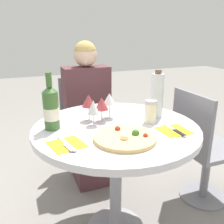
# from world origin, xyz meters

# --- Properties ---
(dining_table) EXTENTS (0.93, 0.93, 0.72)m
(dining_table) POSITION_xyz_m (0.00, 0.00, 0.61)
(dining_table) COLOR gray
(dining_table) RESTS_ON ground_plane
(chair_behind_diner) EXTENTS (0.40, 0.40, 0.84)m
(chair_behind_diner) POSITION_xyz_m (0.04, 0.81, 0.41)
(chair_behind_diner) COLOR slate
(chair_behind_diner) RESTS_ON ground_plane
(seated_diner) EXTENTS (0.38, 0.40, 1.16)m
(seated_diner) POSITION_xyz_m (0.04, 0.68, 0.52)
(seated_diner) COLOR #512D33
(seated_diner) RESTS_ON ground_plane
(chair_empty_side) EXTENTS (0.40, 0.40, 0.84)m
(chair_empty_side) POSITION_xyz_m (0.70, 0.06, 0.41)
(chair_empty_side) COLOR slate
(chair_empty_side) RESTS_ON ground_plane
(pizza_large) EXTENTS (0.31, 0.31, 0.05)m
(pizza_large) POSITION_xyz_m (-0.03, -0.19, 0.73)
(pizza_large) COLOR #DBB26B
(pizza_large) RESTS_ON dining_table
(wine_bottle) EXTENTS (0.08, 0.08, 0.31)m
(wine_bottle) POSITION_xyz_m (-0.34, 0.09, 0.84)
(wine_bottle) COLOR #38602D
(wine_bottle) RESTS_ON dining_table
(tall_carafe) EXTENTS (0.08, 0.08, 0.29)m
(tall_carafe) POSITION_xyz_m (0.29, 0.05, 0.86)
(tall_carafe) COLOR silver
(tall_carafe) RESTS_ON dining_table
(sugar_shaker) EXTENTS (0.07, 0.07, 0.13)m
(sugar_shaker) POSITION_xyz_m (0.20, -0.03, 0.79)
(sugar_shaker) COLOR silver
(sugar_shaker) RESTS_ON dining_table
(wine_glass_front_left) EXTENTS (0.07, 0.07, 0.15)m
(wine_glass_front_left) POSITION_xyz_m (-0.11, 0.05, 0.83)
(wine_glass_front_left) COLOR silver
(wine_glass_front_left) RESTS_ON dining_table
(wine_glass_center) EXTENTS (0.08, 0.08, 0.15)m
(wine_glass_center) POSITION_xyz_m (-0.05, 0.10, 0.83)
(wine_glass_center) COLOR silver
(wine_glass_center) RESTS_ON dining_table
(wine_glass_back_right) EXTENTS (0.08, 0.08, 0.15)m
(wine_glass_back_right) POSITION_xyz_m (0.01, 0.14, 0.84)
(wine_glass_back_right) COLOR silver
(wine_glass_back_right) RESTS_ON dining_table
(wine_glass_back_left) EXTENTS (0.08, 0.08, 0.16)m
(wine_glass_back_left) POSITION_xyz_m (-0.11, 0.14, 0.84)
(wine_glass_back_left) COLOR silver
(wine_glass_back_left) RESTS_ON dining_table
(place_setting_left) EXTENTS (0.18, 0.19, 0.01)m
(place_setting_left) POSITION_xyz_m (-0.31, -0.14, 0.72)
(place_setting_left) COLOR yellow
(place_setting_left) RESTS_ON dining_table
(place_setting_right) EXTENTS (0.15, 0.19, 0.01)m
(place_setting_right) POSITION_xyz_m (0.26, -0.19, 0.72)
(place_setting_right) COLOR yellow
(place_setting_right) RESTS_ON dining_table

